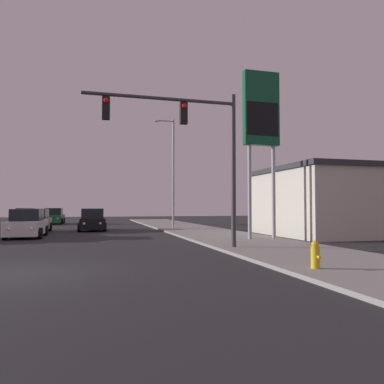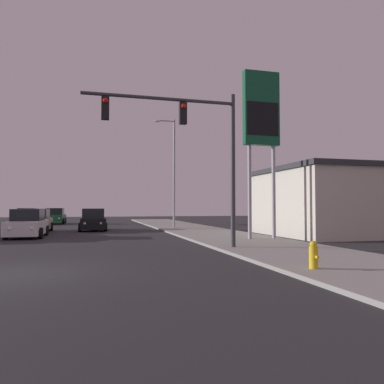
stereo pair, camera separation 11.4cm
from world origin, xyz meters
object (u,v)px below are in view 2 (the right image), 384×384
Objects in this scene: car_white at (27,224)px; traffic_light_mast at (193,138)px; car_tan at (36,222)px; car_black at (93,221)px; gas_station_sign at (261,118)px; car_grey at (27,217)px; street_lamp at (173,167)px; fire_hydrant at (314,255)px; car_green at (55,217)px.

traffic_light_mast reaches higher than car_white.
car_black is at bearing -165.27° from car_tan.
gas_station_sign is (12.69, -10.37, 5.86)m from car_tan.
gas_station_sign reaches higher than car_black.
gas_station_sign reaches higher than car_grey.
car_tan is 0.48× the size of gas_station_sign.
car_white is 12.76m from street_lamp.
fire_hydrant is (9.83, -19.64, -0.27)m from car_tan.
car_white is 0.67× the size of traffic_light_mast.
car_black is at bearing -173.36° from street_lamp.
car_green is at bearing 106.09° from traffic_light_mast.
car_tan is 21.96m from fire_hydrant.
fire_hydrant is (1.88, -5.78, -4.19)m from traffic_light_mast.
street_lamp reaches higher than car_grey.
car_white is (0.20, -4.75, 0.00)m from car_tan.
car_green is (0.06, 13.49, 0.00)m from car_tan.
car_grey is at bearing 9.32° from car_green.
traffic_light_mast reaches higher than car_tan.
car_black is 15.45m from gas_station_sign.
street_lamp is (2.37, 15.54, 0.44)m from traffic_light_mast.
gas_station_sign reaches higher than car_white.
car_grey is 0.66× the size of traffic_light_mast.
gas_station_sign is (15.38, -23.50, 5.86)m from car_grey.
car_black and car_white have the same top height.
traffic_light_mast is (7.95, -13.85, 3.91)m from car_tan.
traffic_light_mast is (4.00, -14.80, 3.91)m from car_black.
street_lamp is 12.38m from gas_station_sign.
car_grey is 0.99× the size of car_green.
car_tan is 13.49m from car_green.
gas_station_sign is (2.37, -12.06, 1.50)m from street_lamp.
car_black is 15.82m from traffic_light_mast.
car_black is 13.88m from car_grey.
car_tan and car_green have the same top height.
street_lamp reaches higher than car_black.
car_black and car_green have the same top height.
traffic_light_mast is at bearing 104.36° from car_black.
car_white is (0.14, -18.24, 0.00)m from car_green.
car_green is 0.48× the size of street_lamp.
car_green is 16.24m from street_lamp.
fire_hydrant is (-2.86, -9.26, -6.13)m from gas_station_sign.
gas_station_sign is at bearing 72.82° from fire_hydrant.
car_grey and car_green have the same top height.
car_green is at bearing -73.53° from car_black.
car_green is at bearing -87.85° from car_white.
car_white is at bearing 55.83° from car_black.
traffic_light_mast is at bearing -98.69° from street_lamp.
traffic_light_mast reaches higher than fire_hydrant.
fire_hydrant is at bearing 108.21° from car_green.
street_lamp is at bearing -169.42° from car_tan.
car_white is 14.90m from gas_station_sign.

